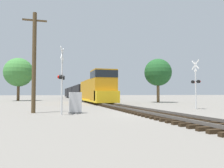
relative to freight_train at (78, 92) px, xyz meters
name	(u,v)px	position (x,y,z in m)	size (l,w,h in m)	color
ground_plane	(150,114)	(0.00, -42.37, -1.87)	(400.00, 400.00, 0.00)	slate
rail_track_bed	(150,112)	(0.00, -42.37, -1.73)	(2.60, 160.00, 0.31)	black
freight_train	(78,92)	(0.00, 0.00, 0.00)	(3.04, 64.65, 4.65)	#B77A14
crossing_signal_near	(62,78)	(-6.10, -41.11, 0.69)	(0.54, 1.01, 4.72)	silver
crossing_signal_far	(196,82)	(6.42, -38.89, 0.68)	(0.45, 1.01, 4.67)	silver
relay_cabinet	(75,103)	(-5.04, -40.19, -1.09)	(0.99, 0.59, 1.58)	slate
utility_pole	(34,61)	(-8.07, -39.07, 2.10)	(1.80, 0.31, 7.71)	#4C3A23
tree_far_right	(158,72)	(10.50, -23.50, 3.16)	(4.57, 4.57, 7.34)	brown
tree_mid_background	(19,72)	(-13.33, -8.04, 4.01)	(5.92, 5.92, 8.86)	brown
tree_deep_background	(108,80)	(7.49, -1.77, 3.16)	(4.50, 4.50, 7.31)	brown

